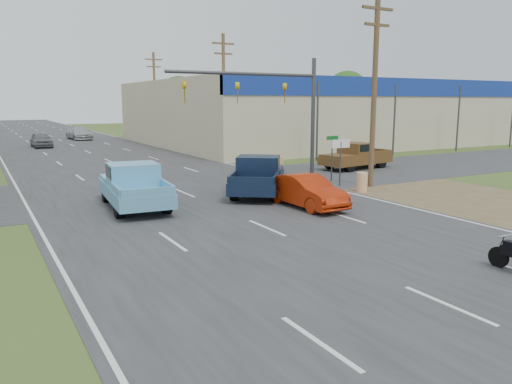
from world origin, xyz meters
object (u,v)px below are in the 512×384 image
blue_pickup (133,185)px  distant_car_grey (41,140)px  brown_pickup (355,156)px  red_convertible (307,192)px  distant_car_silver (79,133)px  navy_pickup (258,175)px

blue_pickup → distant_car_grey: bearing=95.0°
brown_pickup → distant_car_grey: brown_pickup is taller
blue_pickup → brown_pickup: bearing=21.6°
red_convertible → brown_pickup: (10.13, 8.69, 0.20)m
red_convertible → distant_car_grey: bearing=98.5°
blue_pickup → distant_car_silver: size_ratio=1.12×
distant_car_grey → brown_pickup: bearing=-60.5°
navy_pickup → distant_car_grey: (-6.23, 32.96, -0.20)m
brown_pickup → distant_car_grey: size_ratio=1.27×
brown_pickup → blue_pickup: bearing=97.7°
distant_car_grey → distant_car_silver: bearing=58.2°
navy_pickup → blue_pickup: bearing=-142.9°
red_convertible → brown_pickup: 13.35m
distant_car_silver → blue_pickup: bearing=-102.2°
red_convertible → distant_car_grey: size_ratio=0.96×
blue_pickup → distant_car_silver: bearing=87.9°
brown_pickup → red_convertible: bearing=121.8°
navy_pickup → distant_car_grey: size_ratio=1.33×
navy_pickup → distant_car_grey: 33.54m
navy_pickup → distant_car_silver: (-0.97, 41.79, -0.18)m
red_convertible → navy_pickup: (-0.20, 3.84, 0.25)m
blue_pickup → navy_pickup: (6.29, 0.07, -0.02)m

